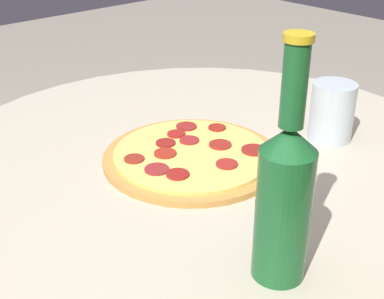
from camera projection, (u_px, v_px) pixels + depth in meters
The scene contains 4 objects.
table at pixel (205, 235), 0.98m from camera, with size 0.97×0.97×0.73m.
pizza at pixel (192, 156), 0.89m from camera, with size 0.30×0.30×0.02m.
beer_bottle at pixel (284, 195), 0.59m from camera, with size 0.06×0.06×0.29m.
drinking_glass at pixel (332, 112), 0.95m from camera, with size 0.08×0.08×0.10m.
Camera 1 is at (0.55, 0.58, 1.15)m, focal length 50.00 mm.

